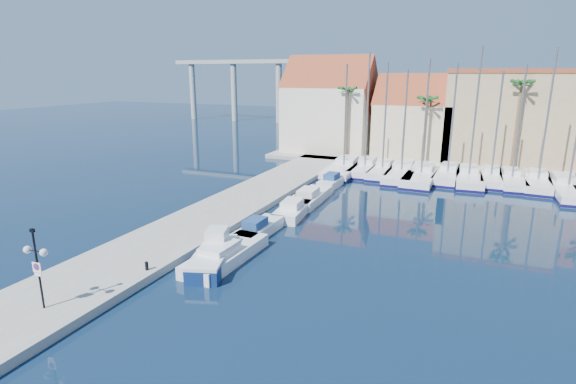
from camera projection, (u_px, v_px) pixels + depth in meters
name	position (u px, v px, depth m)	size (l,w,h in m)	color
ground	(213.00, 333.00, 20.63)	(260.00, 260.00, 0.00)	black
quay_west	(209.00, 218.00, 35.99)	(6.00, 77.00, 0.50)	gray
shore_north	(475.00, 161.00, 59.29)	(54.00, 16.00, 0.50)	gray
lamp_post	(36.00, 257.00, 21.14)	(1.39, 0.43, 4.10)	black
bollard	(147.00, 266.00, 25.97)	(0.20, 0.20, 0.50)	black
fishing_boat	(214.00, 255.00, 27.80)	(3.59, 6.05, 2.01)	navy
motorboat_west_0	(225.00, 254.00, 28.25)	(2.51, 7.20, 1.40)	white
motorboat_west_1	(258.00, 229.00, 32.85)	(1.82, 5.39, 1.40)	white
motorboat_west_2	(294.00, 208.00, 37.73)	(2.67, 6.54, 1.40)	white
motorboat_west_3	(310.00, 197.00, 41.25)	(2.34, 6.76, 1.40)	white
motorboat_west_4	(333.00, 181.00, 47.45)	(1.95, 5.49, 1.40)	white
sailboat_0	(345.00, 167.00, 53.82)	(3.77, 12.15, 12.47)	white
sailboat_1	(366.00, 167.00, 53.67)	(2.71, 9.70, 13.72)	white
sailboat_2	(383.00, 170.00, 52.23)	(2.48, 9.01, 12.63)	white
sailboat_3	(402.00, 172.00, 51.29)	(3.51, 11.68, 11.87)	white
sailboat_4	(422.00, 175.00, 49.94)	(3.19, 11.73, 12.97)	white
sailboat_5	(448.00, 174.00, 50.16)	(2.94, 9.61, 12.54)	white
sailboat_6	(468.00, 176.00, 48.92)	(3.44, 10.39, 14.18)	white
sailboat_7	(491.00, 177.00, 48.58)	(2.31, 8.40, 11.76)	white
sailboat_8	(511.00, 179.00, 47.61)	(3.01, 9.02, 12.34)	white
sailboat_9	(538.00, 181.00, 46.70)	(2.98, 9.50, 13.95)	white
sailboat_10	(566.00, 187.00, 44.47)	(3.74, 11.96, 12.10)	white
building_0	(330.00, 109.00, 64.46)	(12.30, 9.00, 13.50)	beige
building_1	(415.00, 121.00, 60.17)	(10.30, 8.00, 11.00)	beige
building_2	(506.00, 116.00, 56.59)	(14.20, 10.20, 11.50)	tan
palm_0	(348.00, 92.00, 57.83)	(2.60, 2.60, 10.15)	brown
palm_1	(427.00, 102.00, 54.24)	(2.60, 2.60, 9.15)	brown
palm_2	(522.00, 87.00, 49.92)	(2.60, 2.60, 11.15)	brown
viaduct	(259.00, 78.00, 105.68)	(48.00, 2.20, 14.45)	#9E9E99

